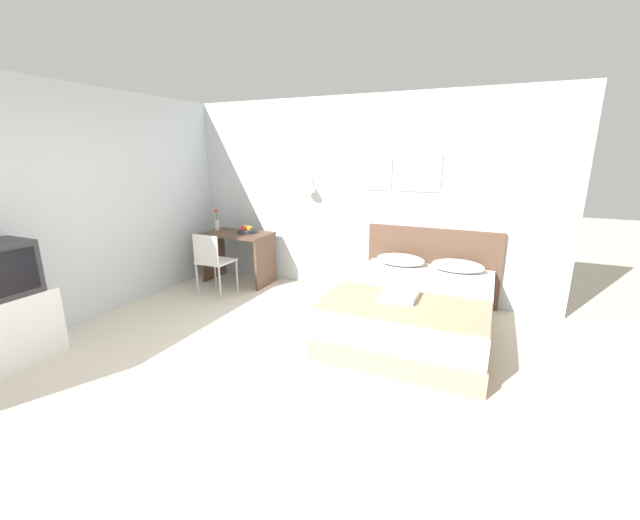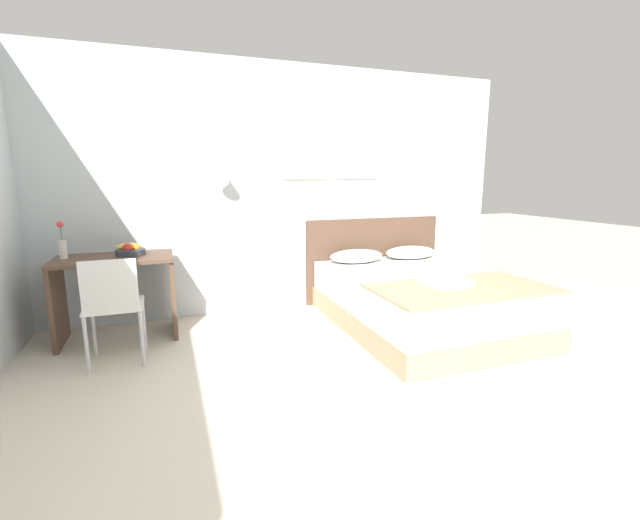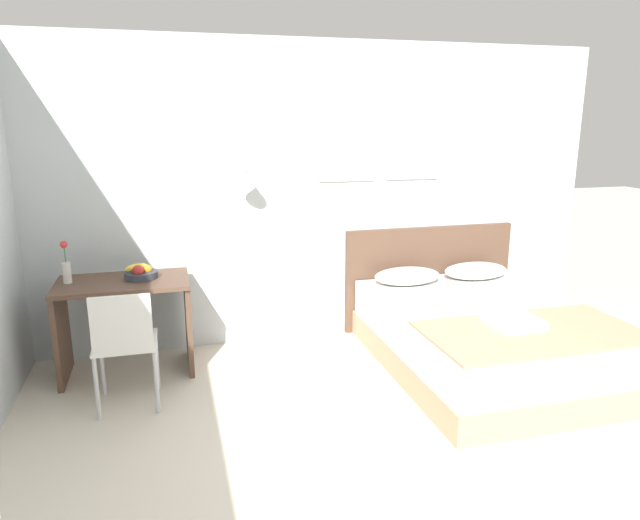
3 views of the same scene
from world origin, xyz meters
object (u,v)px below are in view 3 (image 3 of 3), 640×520
(headboard, at_px, (429,276))
(fruit_bowl, at_px, (140,273))
(flower_vase, at_px, (66,267))
(throw_blanket, at_px, (533,332))
(desk_chair, at_px, (124,340))
(pillow_right, at_px, (476,271))
(bed, at_px, (485,338))
(desk, at_px, (125,311))
(pillow_left, at_px, (407,276))
(folded_towel_near_foot, at_px, (513,321))

(headboard, relative_size, fruit_bowl, 6.64)
(fruit_bowl, height_order, flower_vase, flower_vase)
(throw_blanket, xyz_separation_m, desk_chair, (-2.76, 0.63, -0.01))
(flower_vase, bearing_deg, desk_chair, -58.18)
(pillow_right, height_order, fruit_bowl, fruit_bowl)
(pillow_right, xyz_separation_m, throw_blanket, (-0.35, -1.39, -0.06))
(headboard, distance_m, fruit_bowl, 2.70)
(bed, relative_size, desk, 2.05)
(desk, bearing_deg, flower_vase, 173.85)
(pillow_left, bearing_deg, throw_blanket, -75.87)
(headboard, bearing_deg, fruit_bowl, -172.86)
(pillow_left, relative_size, folded_towel_near_foot, 1.72)
(pillow_right, bearing_deg, folded_towel_near_foot, -108.71)
(folded_towel_near_foot, bearing_deg, desk, 157.25)
(bed, distance_m, folded_towel_near_foot, 0.56)
(pillow_right, relative_size, throw_blanket, 0.40)
(pillow_right, height_order, desk, desk)
(pillow_left, height_order, folded_towel_near_foot, pillow_left)
(bed, height_order, pillow_right, pillow_right)
(bed, distance_m, desk_chair, 2.78)
(desk_chair, xyz_separation_m, flower_vase, (-0.43, 0.69, 0.37))
(pillow_right, distance_m, desk, 3.15)
(pillow_right, relative_size, fruit_bowl, 2.42)
(folded_towel_near_foot, xyz_separation_m, desk, (-2.72, 1.14, -0.06))
(headboard, relative_size, pillow_left, 2.75)
(desk, height_order, desk_chair, desk_chair)
(bed, distance_m, flower_vase, 3.34)
(folded_towel_near_foot, height_order, desk, desk)
(desk, height_order, flower_vase, flower_vase)
(pillow_left, distance_m, flower_vase, 2.86)
(desk, relative_size, flower_vase, 3.03)
(bed, height_order, throw_blanket, throw_blanket)
(headboard, xyz_separation_m, desk, (-2.79, -0.37, 0.02))
(bed, height_order, flower_vase, flower_vase)
(bed, distance_m, pillow_left, 0.93)
(fruit_bowl, xyz_separation_m, flower_vase, (-0.54, 0.01, 0.08))
(desk, xyz_separation_m, fruit_bowl, (0.14, 0.03, 0.29))
(fruit_bowl, bearing_deg, bed, -15.22)
(throw_blanket, bearing_deg, fruit_bowl, 153.60)
(flower_vase, bearing_deg, throw_blanket, -22.58)
(desk, xyz_separation_m, flower_vase, (-0.40, 0.04, 0.38))
(folded_towel_near_foot, relative_size, fruit_bowl, 1.41)
(bed, bearing_deg, pillow_left, 113.83)
(folded_towel_near_foot, bearing_deg, throw_blanket, -63.47)
(pillow_left, xyz_separation_m, flower_vase, (-2.84, -0.06, 0.30))
(bed, distance_m, fruit_bowl, 2.81)
(pillow_left, xyz_separation_m, throw_blanket, (0.35, -1.39, -0.06))
(throw_blanket, bearing_deg, headboard, 90.00)
(desk, bearing_deg, folded_towel_near_foot, -22.75)
(pillow_right, bearing_deg, pillow_left, 180.00)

